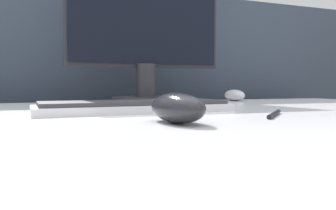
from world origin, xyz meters
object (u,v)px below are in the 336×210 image
at_px(keyboard, 135,107).
at_px(monitor, 146,31).
at_px(computer_mouse_far, 234,95).
at_px(computer_mouse_near, 177,108).

bearing_deg(keyboard, monitor, 66.87).
bearing_deg(keyboard, computer_mouse_far, 35.04).
distance_m(computer_mouse_near, computer_mouse_far, 0.77).
relative_size(keyboard, monitor, 0.80).
height_order(computer_mouse_near, monitor, monitor).
xyz_separation_m(keyboard, monitor, (0.14, 0.38, 0.23)).
bearing_deg(computer_mouse_near, computer_mouse_far, 43.53).
xyz_separation_m(keyboard, computer_mouse_far, (0.48, 0.38, 0.01)).
height_order(keyboard, monitor, monitor).
bearing_deg(computer_mouse_near, keyboard, 82.85).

